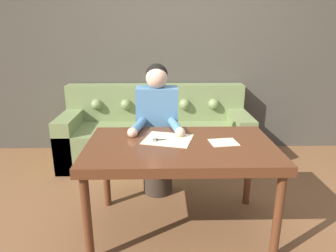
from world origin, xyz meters
name	(u,v)px	position (x,y,z in m)	size (l,w,h in m)	color
ground_plane	(187,224)	(0.00, 0.00, 0.00)	(16.00, 16.00, 0.00)	brown
wall_back	(177,49)	(0.00, 1.75, 1.30)	(8.00, 0.06, 2.60)	#474238
dining_table	(180,153)	(-0.06, -0.04, 0.65)	(1.38, 0.82, 0.72)	#562D19
couch	(156,135)	(-0.28, 1.34, 0.31)	(2.18, 0.82, 0.88)	olive
person	(157,132)	(-0.24, 0.53, 0.62)	(0.45, 0.60, 1.24)	#33281E
pattern_paper_main	(168,139)	(-0.15, 0.06, 0.72)	(0.42, 0.38, 0.00)	beige
pattern_paper_offcut	(224,142)	(0.26, -0.02, 0.72)	(0.22, 0.19, 0.00)	beige
scissors	(162,140)	(-0.20, 0.04, 0.72)	(0.22, 0.07, 0.01)	silver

